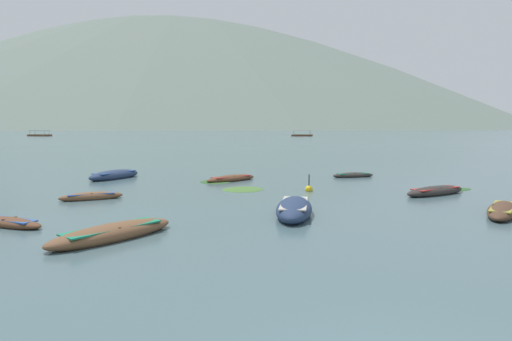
# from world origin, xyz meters

# --- Properties ---
(ground_plane) EXTENTS (6000.00, 6000.00, 0.00)m
(ground_plane) POSITION_xyz_m (0.00, 1500.00, 0.00)
(ground_plane) COLOR #476066
(mountain_2) EXTENTS (2096.51, 2096.51, 480.04)m
(mountain_2) POSITION_xyz_m (-113.25, 1505.55, 240.02)
(mountain_2) COLOR slate
(mountain_2) RESTS_ON ground
(rowboat_0) EXTENTS (3.11, 2.19, 0.39)m
(rowboat_0) POSITION_xyz_m (-10.07, 10.88, 0.13)
(rowboat_0) COLOR brown
(rowboat_0) RESTS_ON ground
(rowboat_1) EXTENTS (3.09, 1.81, 0.46)m
(rowboat_1) POSITION_xyz_m (-8.85, 16.54, 0.15)
(rowboat_1) COLOR brown
(rowboat_1) RESTS_ON ground
(rowboat_2) EXTENTS (3.76, 3.26, 0.50)m
(rowboat_2) POSITION_xyz_m (-1.76, 23.33, 0.16)
(rowboat_2) COLOR brown
(rowboat_2) RESTS_ON ground
(rowboat_3) EXTENTS (3.40, 3.86, 0.56)m
(rowboat_3) POSITION_xyz_m (9.00, 11.32, 0.17)
(rowboat_3) COLOR #4C3323
(rowboat_3) RESTS_ON ground
(rowboat_4) EXTENTS (2.35, 4.52, 0.83)m
(rowboat_4) POSITION_xyz_m (0.49, 11.90, 0.26)
(rowboat_4) COLOR navy
(rowboat_4) RESTS_ON ground
(rowboat_5) EXTENTS (3.50, 4.51, 0.75)m
(rowboat_5) POSITION_xyz_m (-9.85, 25.35, 0.23)
(rowboat_5) COLOR navy
(rowboat_5) RESTS_ON ground
(rowboat_6) EXTENTS (3.95, 4.03, 0.61)m
(rowboat_6) POSITION_xyz_m (-5.92, 8.76, 0.19)
(rowboat_6) COLOR brown
(rowboat_6) RESTS_ON ground
(rowboat_7) EXTENTS (4.35, 2.88, 0.56)m
(rowboat_7) POSITION_xyz_m (8.92, 16.62, 0.18)
(rowboat_7) COLOR #2D2826
(rowboat_7) RESTS_ON ground
(rowboat_8) EXTENTS (3.26, 1.45, 0.42)m
(rowboat_8) POSITION_xyz_m (7.05, 24.84, 0.13)
(rowboat_8) COLOR #2D2826
(rowboat_8) RESTS_ON ground
(ferry_0) EXTENTS (9.18, 4.55, 2.54)m
(ferry_0) POSITION_xyz_m (31.40, 170.15, 0.45)
(ferry_0) COLOR brown
(ferry_0) RESTS_ON ground
(ferry_1) EXTENTS (10.30, 6.81, 2.54)m
(ferry_1) POSITION_xyz_m (-77.69, 180.48, 0.45)
(ferry_1) COLOR brown
(ferry_1) RESTS_ON ground
(mooring_buoy) EXTENTS (0.44, 0.44, 1.07)m
(mooring_buoy) POSITION_xyz_m (2.47, 18.40, 0.10)
(mooring_buoy) COLOR yellow
(mooring_buoy) RESTS_ON ground
(weed_patch_0) EXTENTS (2.20, 2.51, 0.14)m
(weed_patch_0) POSITION_xyz_m (-2.79, 22.91, 0.00)
(weed_patch_0) COLOR #2D5628
(weed_patch_0) RESTS_ON ground
(weed_patch_4) EXTENTS (3.36, 3.35, 0.14)m
(weed_patch_4) POSITION_xyz_m (-1.20, 19.31, 0.00)
(weed_patch_4) COLOR #477033
(weed_patch_4) RESTS_ON ground
(weed_patch_5) EXTENTS (3.81, 2.19, 0.14)m
(weed_patch_5) POSITION_xyz_m (10.23, 18.26, 0.00)
(weed_patch_5) COLOR #2D5628
(weed_patch_5) RESTS_ON ground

